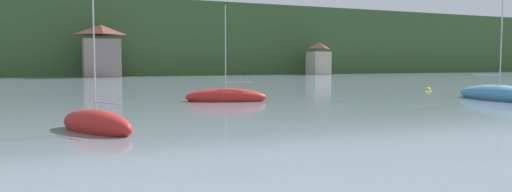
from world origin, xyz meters
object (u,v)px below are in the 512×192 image
(sailboat_far_0, at_px, (226,97))
(sailboat_mid_2, at_px, (499,95))
(sailboat_mid_3, at_px, (96,125))
(shore_building_westcentral, at_px, (319,59))
(mooring_buoy_near, at_px, (428,90))
(shore_building_west, at_px, (101,52))

(sailboat_far_0, xyz_separation_m, sailboat_mid_2, (18.20, -6.71, 0.06))
(sailboat_mid_2, bearing_deg, sailboat_mid_3, -74.82)
(shore_building_westcentral, distance_m, sailboat_mid_3, 85.29)
(shore_building_westcentral, distance_m, mooring_buoy_near, 56.60)
(shore_building_westcentral, relative_size, sailboat_mid_2, 0.72)
(shore_building_west, xyz_separation_m, sailboat_mid_3, (-6.83, -68.46, -4.24))
(shore_building_westcentral, relative_size, sailboat_far_0, 1.01)
(sailboat_mid_3, xyz_separation_m, mooring_buoy_near, (31.35, 15.17, -0.27))
(shore_building_westcentral, distance_m, sailboat_mid_2, 67.92)
(shore_building_westcentral, xyz_separation_m, sailboat_far_0, (-42.03, -56.81, -3.07))
(shore_building_west, distance_m, sailboat_mid_2, 67.41)
(shore_building_westcentral, height_order, sailboat_far_0, shore_building_westcentral)
(shore_building_west, height_order, mooring_buoy_near, shore_building_west)
(shore_building_west, relative_size, sailboat_mid_3, 1.64)
(sailboat_far_0, bearing_deg, sailboat_mid_2, -178.92)
(shore_building_westcentral, distance_m, sailboat_far_0, 70.74)
(sailboat_mid_2, distance_m, sailboat_mid_3, 27.94)
(sailboat_mid_3, bearing_deg, sailboat_far_0, -66.23)
(mooring_buoy_near, bearing_deg, shore_building_west, 114.71)
(sailboat_mid_2, xyz_separation_m, sailboat_mid_3, (-27.58, -4.46, -0.07))
(sailboat_mid_3, bearing_deg, mooring_buoy_near, -90.36)
(sailboat_far_0, distance_m, mooring_buoy_near, 22.33)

